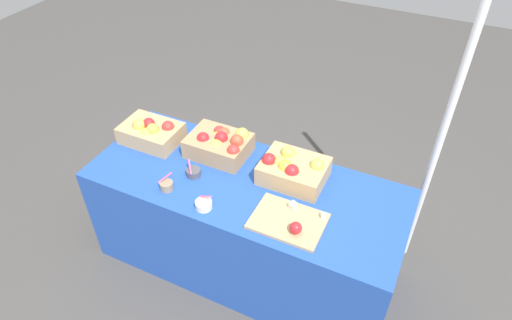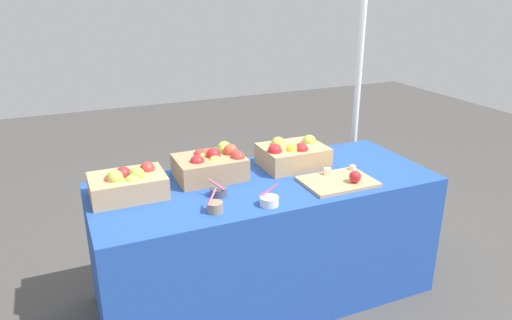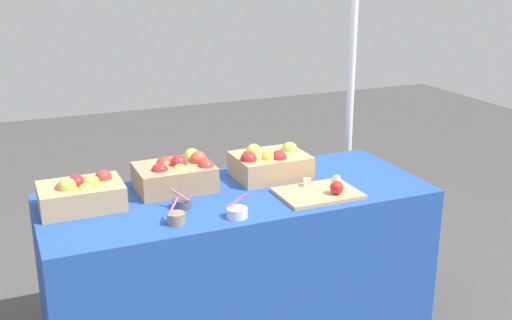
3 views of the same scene
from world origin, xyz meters
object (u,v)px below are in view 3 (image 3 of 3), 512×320
at_px(cutting_board_front, 320,192).
at_px(sample_bowl_near, 176,218).
at_px(apple_crate_right, 269,163).
at_px(sample_bowl_mid, 237,212).
at_px(sample_bowl_far, 182,203).
at_px(tent_pole, 350,99).
at_px(apple_crate_left, 81,194).
at_px(apple_crate_middle, 176,174).

relative_size(cutting_board_front, sample_bowl_near, 3.68).
distance_m(apple_crate_right, sample_bowl_mid, 0.56).
bearing_deg(sample_bowl_far, sample_bowl_near, -114.57).
distance_m(sample_bowl_near, sample_bowl_mid, 0.27).
xyz_separation_m(apple_crate_right, sample_bowl_far, (-0.54, -0.23, -0.05)).
distance_m(cutting_board_front, sample_bowl_near, 0.74).
distance_m(sample_bowl_far, tent_pole, 1.44).
relative_size(apple_crate_left, apple_crate_right, 1.00).
distance_m(apple_crate_middle, apple_crate_right, 0.49).
xyz_separation_m(apple_crate_right, tent_pole, (0.73, 0.41, 0.20)).
bearing_deg(apple_crate_left, sample_bowl_far, -22.35).
bearing_deg(apple_crate_left, apple_crate_middle, 9.21).
height_order(apple_crate_middle, sample_bowl_near, apple_crate_middle).
bearing_deg(apple_crate_middle, sample_bowl_far, -100.85).
relative_size(apple_crate_middle, cutting_board_front, 0.97).
distance_m(cutting_board_front, sample_bowl_far, 0.67).
distance_m(apple_crate_left, sample_bowl_mid, 0.72).
height_order(apple_crate_right, cutting_board_front, apple_crate_right).
bearing_deg(tent_pole, apple_crate_middle, -162.62).
height_order(apple_crate_right, sample_bowl_near, apple_crate_right).
height_order(apple_crate_middle, apple_crate_right, apple_crate_middle).
xyz_separation_m(apple_crate_left, apple_crate_middle, (0.47, 0.08, 0.01)).
relative_size(apple_crate_left, sample_bowl_far, 3.95).
xyz_separation_m(apple_crate_middle, sample_bowl_near, (-0.12, -0.42, -0.05)).
relative_size(apple_crate_left, tent_pole, 0.19).
height_order(cutting_board_front, sample_bowl_near, sample_bowl_near).
distance_m(apple_crate_middle, sample_bowl_far, 0.26).
relative_size(sample_bowl_mid, sample_bowl_far, 1.12).
bearing_deg(cutting_board_front, tent_pole, 50.74).
distance_m(apple_crate_middle, cutting_board_front, 0.71).
height_order(sample_bowl_near, sample_bowl_mid, sample_bowl_mid).
xyz_separation_m(apple_crate_middle, sample_bowl_far, (-0.05, -0.25, -0.06)).
bearing_deg(apple_crate_left, apple_crate_right, 3.11).
xyz_separation_m(apple_crate_middle, tent_pole, (1.22, 0.38, 0.19)).
bearing_deg(tent_pole, apple_crate_right, -150.86).
bearing_deg(apple_crate_right, sample_bowl_near, -147.41).
bearing_deg(apple_crate_left, sample_bowl_near, -44.56).
relative_size(apple_crate_right, sample_bowl_mid, 3.53).
bearing_deg(tent_pole, sample_bowl_mid, -142.13).
distance_m(apple_crate_middle, sample_bowl_mid, 0.48).
height_order(apple_crate_right, sample_bowl_far, apple_crate_right).
bearing_deg(sample_bowl_far, apple_crate_right, 22.77).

